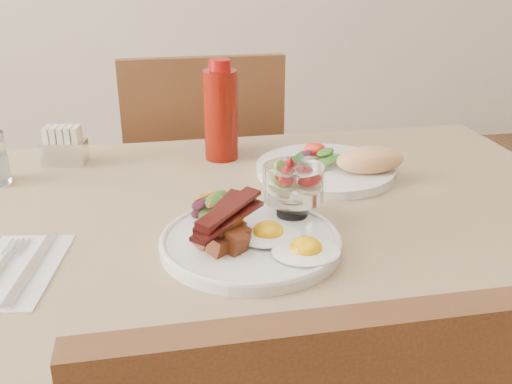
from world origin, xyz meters
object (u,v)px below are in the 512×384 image
(main_plate, at_px, (250,243))
(ketchup_bottle, at_px, (221,113))
(sugar_caddy, at_px, (64,148))
(second_plate, at_px, (336,166))
(chair_far, at_px, (203,190))
(fruit_cup, at_px, (293,183))
(hot_sauce_bottle, at_px, (225,123))
(table, at_px, (238,261))

(main_plate, distance_m, ketchup_bottle, 0.42)
(sugar_caddy, bearing_deg, second_plate, -6.85)
(chair_far, relative_size, fruit_cup, 9.17)
(second_plate, relative_size, sugar_caddy, 2.97)
(chair_far, height_order, ketchup_bottle, ketchup_bottle)
(main_plate, distance_m, hot_sauce_bottle, 0.46)
(main_plate, height_order, ketchup_bottle, ketchup_bottle)
(ketchup_bottle, bearing_deg, chair_far, 92.01)
(chair_far, bearing_deg, ketchup_bottle, -87.99)
(table, distance_m, hot_sauce_bottle, 0.38)
(second_plate, xyz_separation_m, ketchup_bottle, (-0.21, 0.14, 0.08))
(sugar_caddy, bearing_deg, table, -35.14)
(chair_far, relative_size, sugar_caddy, 9.54)
(table, bearing_deg, main_plate, -88.71)
(hot_sauce_bottle, height_order, sugar_caddy, hot_sauce_bottle)
(fruit_cup, bearing_deg, ketchup_bottle, 102.09)
(fruit_cup, height_order, second_plate, fruit_cup)
(ketchup_bottle, bearing_deg, table, -92.46)
(main_plate, xyz_separation_m, fruit_cup, (0.08, 0.07, 0.06))
(table, distance_m, chair_far, 0.68)
(sugar_caddy, bearing_deg, main_plate, -43.40)
(ketchup_bottle, height_order, hot_sauce_bottle, ketchup_bottle)
(table, bearing_deg, sugar_caddy, 134.65)
(fruit_cup, xyz_separation_m, ketchup_bottle, (-0.07, 0.34, 0.03))
(table, xyz_separation_m, ketchup_bottle, (0.01, 0.30, 0.19))
(second_plate, bearing_deg, fruit_cup, -125.22)
(sugar_caddy, bearing_deg, hot_sauce_bottle, 13.31)
(main_plate, height_order, fruit_cup, fruit_cup)
(chair_far, relative_size, hot_sauce_bottle, 6.82)
(fruit_cup, xyz_separation_m, sugar_caddy, (-0.41, 0.37, -0.04))
(table, relative_size, chair_far, 1.43)
(table, distance_m, fruit_cup, 0.19)
(hot_sauce_bottle, xyz_separation_m, sugar_caddy, (-0.35, -0.02, -0.03))
(table, height_order, main_plate, main_plate)
(hot_sauce_bottle, bearing_deg, sugar_caddy, -176.89)
(hot_sauce_bottle, distance_m, sugar_caddy, 0.35)
(ketchup_bottle, xyz_separation_m, sugar_caddy, (-0.33, 0.03, -0.07))
(fruit_cup, bearing_deg, hot_sauce_bottle, 98.58)
(table, bearing_deg, second_plate, 34.56)
(table, bearing_deg, hot_sauce_bottle, 85.39)
(table, relative_size, sugar_caddy, 13.64)
(hot_sauce_bottle, relative_size, sugar_caddy, 1.40)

